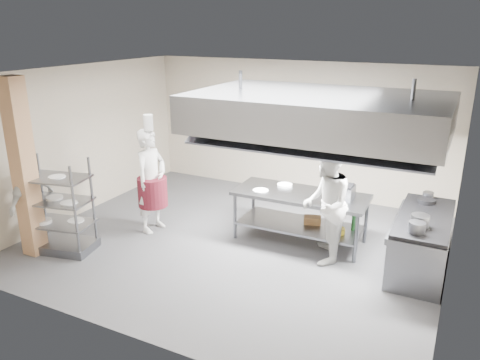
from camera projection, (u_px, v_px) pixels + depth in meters
The scene contains 23 objects.
floor at pixel (236, 242), 8.47m from camera, with size 7.00×7.00×0.00m, color #3D3D40.
ceiling at pixel (235, 73), 7.51m from camera, with size 7.00×7.00×0.00m, color silver.
wall_back at pixel (296, 129), 10.53m from camera, with size 7.00×7.00×0.00m, color #BDAD96.
wall_left at pixel (82, 141), 9.47m from camera, with size 6.00×6.00×0.00m, color #BDAD96.
wall_right at pixel (459, 194), 6.51m from camera, with size 6.00×6.00×0.00m, color #BDAD96.
column at pixel (24, 169), 7.61m from camera, with size 0.30×0.30×3.00m, color #AC7F58.
exhaust_hood at pixel (319, 112), 7.49m from camera, with size 4.00×2.50×0.60m, color slate.
hood_strip_a at pixel (267, 127), 7.98m from camera, with size 1.60×0.12×0.04m, color white.
hood_strip_b at pixel (374, 138), 7.21m from camera, with size 1.60×0.12×0.04m, color white.
wall_shelf at pixel (376, 139), 9.64m from camera, with size 1.50×0.28×0.04m, color slate.
island at pixel (300, 217), 8.39m from camera, with size 2.35×0.98×0.91m, color slate, non-canonical shape.
island_worktop at pixel (301, 195), 8.26m from camera, with size 2.35×0.98×0.06m, color slate.
island_undershelf at pixel (299, 225), 8.44m from camera, with size 2.17×0.88×0.04m, color slate.
pass_rack at pixel (58, 206), 7.93m from camera, with size 1.09×0.64×1.63m, color gray, non-canonical shape.
cooking_range at pixel (421, 244), 7.45m from camera, with size 0.80×2.00×0.84m, color gray.
range_top at pixel (425, 218), 7.31m from camera, with size 0.78×1.96×0.06m, color black.
chef_head at pixel (151, 181), 8.68m from camera, with size 0.71×0.47×1.96m, color silver.
chef_line at pixel (325, 205), 7.53m from camera, with size 0.96×0.75×1.97m, color white.
chef_plating at pixel (33, 202), 7.98m from camera, with size 1.01×0.42×1.72m, color silver.
griddle at pixel (340, 192), 7.99m from camera, with size 0.46×0.36×0.23m, color slate.
wicker_basket at pixel (312, 220), 8.43m from camera, with size 0.30×0.21×0.13m, color olive.
stockpot at pixel (420, 221), 6.89m from camera, with size 0.26×0.26×0.18m, color gray.
plate_stack at pixel (60, 222), 8.02m from camera, with size 0.28×0.28×0.05m, color white.
Camera 1 is at (3.50, -6.83, 3.75)m, focal length 35.00 mm.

